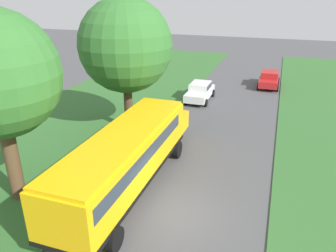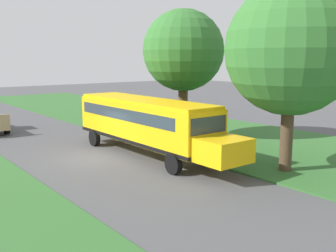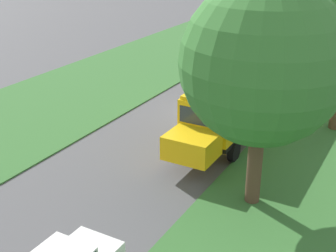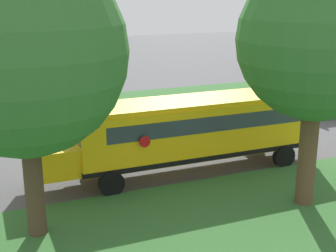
{
  "view_description": "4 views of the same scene",
  "coord_description": "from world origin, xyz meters",
  "px_view_note": "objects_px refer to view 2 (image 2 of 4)",
  "views": [
    {
      "loc": [
        3.58,
        -11.29,
        9.16
      ],
      "look_at": [
        -2.05,
        5.16,
        1.9
      ],
      "focal_mm": 35.0,
      "sensor_mm": 36.0,
      "label": 1
    },
    {
      "loc": [
        9.86,
        19.07,
        5.4
      ],
      "look_at": [
        -2.55,
        3.32,
        1.96
      ],
      "focal_mm": 42.0,
      "sensor_mm": 36.0,
      "label": 2
    },
    {
      "loc": [
        -10.97,
        24.0,
        10.33
      ],
      "look_at": [
        -0.29,
        4.99,
        1.0
      ],
      "focal_mm": 50.0,
      "sensor_mm": 36.0,
      "label": 3
    },
    {
      "loc": [
        -19.96,
        9.43,
        7.5
      ],
      "look_at": [
        -0.79,
        1.47,
        1.52
      ],
      "focal_mm": 50.0,
      "sensor_mm": 36.0,
      "label": 4
    }
  ],
  "objects_px": {
    "stop_sign": "(100,107)",
    "oak_tree_beside_bus": "(184,51)",
    "oak_tree_roadside_mid": "(292,49)",
    "school_bus": "(147,121)"
  },
  "relations": [
    {
      "from": "stop_sign",
      "to": "oak_tree_beside_bus",
      "type": "bearing_deg",
      "value": 112.72
    },
    {
      "from": "oak_tree_roadside_mid",
      "to": "stop_sign",
      "type": "relative_size",
      "value": 3.24
    },
    {
      "from": "school_bus",
      "to": "oak_tree_beside_bus",
      "type": "xyz_separation_m",
      "value": [
        -4.67,
        -2.34,
        3.97
      ]
    },
    {
      "from": "oak_tree_roadside_mid",
      "to": "stop_sign",
      "type": "bearing_deg",
      "value": -85.14
    },
    {
      "from": "school_bus",
      "to": "stop_sign",
      "type": "distance_m",
      "value": 9.17
    },
    {
      "from": "school_bus",
      "to": "oak_tree_roadside_mid",
      "type": "xyz_separation_m",
      "value": [
        -3.25,
        6.97,
        3.91
      ]
    },
    {
      "from": "oak_tree_roadside_mid",
      "to": "stop_sign",
      "type": "height_order",
      "value": "oak_tree_roadside_mid"
    },
    {
      "from": "school_bus",
      "to": "oak_tree_beside_bus",
      "type": "relative_size",
      "value": 1.43
    },
    {
      "from": "oak_tree_roadside_mid",
      "to": "stop_sign",
      "type": "distance_m",
      "value": 16.52
    },
    {
      "from": "school_bus",
      "to": "oak_tree_roadside_mid",
      "type": "bearing_deg",
      "value": 114.98
    }
  ]
}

